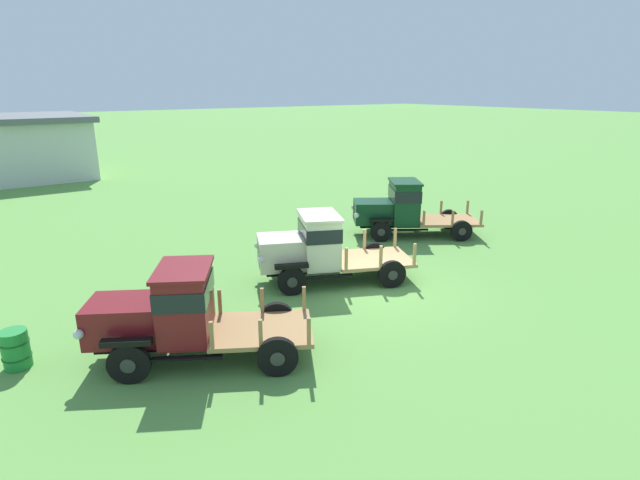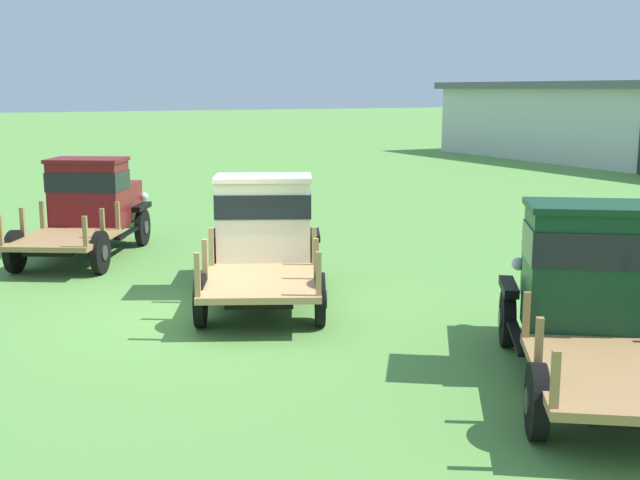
{
  "view_description": "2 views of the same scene",
  "coord_description": "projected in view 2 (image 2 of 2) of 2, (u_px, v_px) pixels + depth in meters",
  "views": [
    {
      "loc": [
        -9.19,
        -10.21,
        5.68
      ],
      "look_at": [
        -0.36,
        2.16,
        1.0
      ],
      "focal_mm": 28.0,
      "sensor_mm": 36.0,
      "label": 1
    },
    {
      "loc": [
        11.83,
        -3.96,
        3.58
      ],
      "look_at": [
        -0.36,
        2.16,
        1.0
      ],
      "focal_mm": 45.0,
      "sensor_mm": 36.0,
      "label": 2
    }
  ],
  "objects": [
    {
      "name": "ground_plane",
      "position": [
        210.0,
        316.0,
        12.8
      ],
      "size": [
        240.0,
        240.0,
        0.0
      ],
      "primitive_type": "plane",
      "color": "#5B9342"
    },
    {
      "name": "vintage_truck_second_in_line",
      "position": [
        264.0,
        231.0,
        14.16
      ],
      "size": [
        4.94,
        3.51,
        2.1
      ],
      "color": "black",
      "rests_on": "ground"
    },
    {
      "name": "vintage_truck_midrow_center",
      "position": [
        589.0,
        287.0,
        10.17
      ],
      "size": [
        5.01,
        4.13,
        2.19
      ],
      "color": "black",
      "rests_on": "ground"
    },
    {
      "name": "vintage_truck_foreground_near",
      "position": [
        92.0,
        204.0,
        17.65
      ],
      "size": [
        4.87,
        3.74,
        2.11
      ],
      "color": "black",
      "rests_on": "ground"
    },
    {
      "name": "oil_drum_beside_row",
      "position": [
        136.0,
        211.0,
        21.08
      ],
      "size": [
        0.57,
        0.57,
        0.84
      ],
      "color": "#1E7F33",
      "rests_on": "ground"
    }
  ]
}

